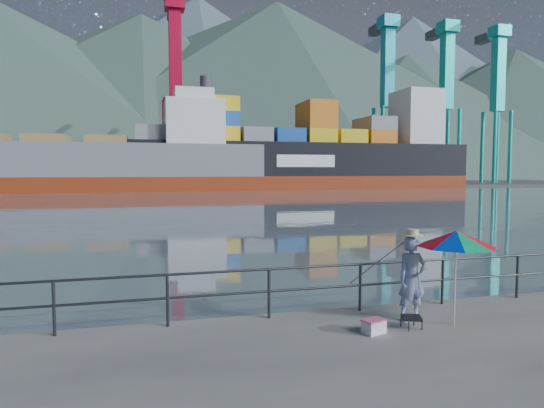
{
  "coord_description": "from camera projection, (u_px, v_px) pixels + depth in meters",
  "views": [
    {
      "loc": [
        -1.45,
        -7.57,
        2.98
      ],
      "look_at": [
        2.23,
        6.0,
        2.0
      ],
      "focal_mm": 32.0,
      "sensor_mm": 36.0,
      "label": 1
    }
  ],
  "objects": [
    {
      "name": "guardrail",
      "position": [
        220.0,
        296.0,
        9.48
      ],
      "size": [
        22.0,
        0.06,
        1.03
      ],
      "color": "#2D3033",
      "rests_on": "ground"
    },
    {
      "name": "bulk_carrier",
      "position": [
        85.0,
        163.0,
        73.65
      ],
      "size": [
        57.79,
        10.0,
        14.5
      ],
      "color": "maroon",
      "rests_on": "ground"
    },
    {
      "name": "far_dock",
      "position": [
        198.0,
        185.0,
        100.03
      ],
      "size": [
        200.0,
        40.0,
        0.4
      ],
      "primitive_type": "cube",
      "color": "#514F4C",
      "rests_on": "ground"
    },
    {
      "name": "container_stacks",
      "position": [
        312.0,
        170.0,
        106.16
      ],
      "size": [
        58.0,
        5.4,
        7.8
      ],
      "color": "gray",
      "rests_on": "ground"
    },
    {
      "name": "fishing_rod",
      "position": [
        375.0,
        303.0,
        10.85
      ],
      "size": [
        0.46,
        1.76,
        1.27
      ],
      "primitive_type": "cylinder",
      "rotation": [
        0.96,
        0.0,
        0.25
      ],
      "color": "black",
      "rests_on": "ground"
    },
    {
      "name": "port_cranes",
      "position": [
        309.0,
        104.0,
        95.73
      ],
      "size": [
        116.0,
        28.0,
        38.4
      ],
      "color": "#B4300C",
      "rests_on": "ground"
    },
    {
      "name": "harbor_water",
      "position": [
        146.0,
        181.0,
        133.06
      ],
      "size": [
        500.0,
        280.0,
        0.0
      ],
      "primitive_type": "cube",
      "color": "slate",
      "rests_on": "ground"
    },
    {
      "name": "container_ship",
      "position": [
        305.0,
        154.0,
        84.59
      ],
      "size": [
        61.13,
        10.19,
        18.1
      ],
      "color": "maroon",
      "rests_on": "ground"
    },
    {
      "name": "beach_umbrella",
      "position": [
        456.0,
        239.0,
        9.24
      ],
      "size": [
        1.94,
        1.94,
        1.83
      ],
      "color": "white",
      "rests_on": "ground"
    },
    {
      "name": "folding_stool",
      "position": [
        411.0,
        322.0,
        9.13
      ],
      "size": [
        0.46,
        0.46,
        0.23
      ],
      "color": "black",
      "rests_on": "ground"
    },
    {
      "name": "mountains",
      "position": [
        233.0,
        97.0,
        215.56
      ],
      "size": [
        600.0,
        332.8,
        80.0
      ],
      "color": "#385147",
      "rests_on": "ground"
    },
    {
      "name": "cooler_bag",
      "position": [
        374.0,
        327.0,
        8.86
      ],
      "size": [
        0.46,
        0.38,
        0.23
      ],
      "primitive_type": "cube",
      "rotation": [
        0.0,
        0.0,
        0.33
      ],
      "color": "silver",
      "rests_on": "ground"
    },
    {
      "name": "fisherman",
      "position": [
        412.0,
        279.0,
        9.57
      ],
      "size": [
        0.63,
        0.43,
        1.68
      ],
      "primitive_type": "imported",
      "rotation": [
        0.0,
        0.0,
        0.04
      ],
      "color": "navy",
      "rests_on": "ground"
    }
  ]
}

